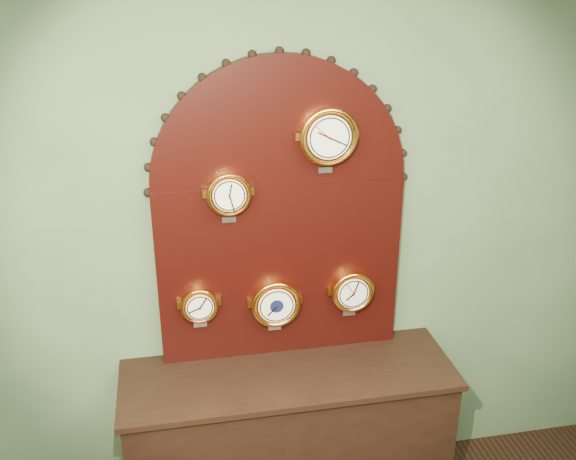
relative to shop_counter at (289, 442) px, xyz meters
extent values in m
plane|color=#496444|center=(0.00, 0.27, 1.00)|extent=(4.00, 0.00, 4.00)
cube|color=black|center=(0.00, 0.00, 0.00)|extent=(1.60, 0.50, 0.80)
cube|color=black|center=(0.00, 0.22, 0.88)|extent=(1.20, 0.06, 0.90)
cylinder|color=black|center=(0.00, 0.22, 1.33)|extent=(1.20, 0.06, 1.20)
cylinder|color=orange|center=(-0.25, 0.16, 1.32)|extent=(0.19, 0.08, 0.19)
torus|color=orange|center=(-0.25, 0.13, 1.32)|extent=(0.20, 0.02, 0.20)
cylinder|color=white|center=(-0.25, 0.12, 1.32)|extent=(0.15, 0.01, 0.15)
cube|color=silver|center=(-0.25, 0.19, 1.18)|extent=(0.07, 0.01, 0.03)
cylinder|color=orange|center=(0.21, 0.16, 1.57)|extent=(0.25, 0.08, 0.25)
torus|color=orange|center=(0.21, 0.13, 1.57)|extent=(0.27, 0.02, 0.27)
cylinder|color=silver|center=(0.21, 0.12, 1.57)|extent=(0.20, 0.01, 0.20)
cube|color=silver|center=(0.21, 0.19, 1.40)|extent=(0.07, 0.01, 0.03)
cylinder|color=orange|center=(-0.41, 0.16, 0.77)|extent=(0.17, 0.08, 0.17)
torus|color=orange|center=(-0.41, 0.13, 0.77)|extent=(0.18, 0.02, 0.18)
cylinder|color=white|center=(-0.41, 0.12, 0.77)|extent=(0.13, 0.01, 0.13)
cube|color=silver|center=(-0.41, 0.19, 0.64)|extent=(0.06, 0.01, 0.03)
cylinder|color=orange|center=(-0.04, 0.16, 0.74)|extent=(0.23, 0.08, 0.23)
torus|color=orange|center=(-0.04, 0.13, 0.74)|extent=(0.24, 0.02, 0.24)
cylinder|color=white|center=(-0.04, 0.12, 0.74)|extent=(0.18, 0.01, 0.18)
cube|color=silver|center=(-0.04, 0.19, 0.58)|extent=(0.07, 0.01, 0.03)
cylinder|color=#0C1235|center=(-0.04, 0.12, 0.74)|extent=(0.07, 0.00, 0.07)
cylinder|color=orange|center=(0.35, 0.16, 0.77)|extent=(0.20, 0.08, 0.20)
torus|color=orange|center=(0.35, 0.13, 0.77)|extent=(0.22, 0.02, 0.22)
cylinder|color=silver|center=(0.35, 0.12, 0.77)|extent=(0.16, 0.01, 0.16)
cube|color=silver|center=(0.35, 0.19, 0.62)|extent=(0.06, 0.01, 0.03)
camera|label=1|loc=(-0.51, -2.62, 2.31)|focal=40.60mm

